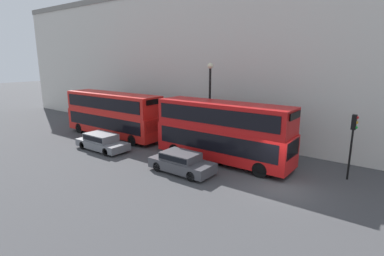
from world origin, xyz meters
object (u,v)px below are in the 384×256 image
(car_dark_sedan, at_px, (181,162))
(car_hatchback, at_px, (102,141))
(bus_second_in_queue, at_px, (113,113))
(bus_leading, at_px, (223,130))
(traffic_light, at_px, (353,134))
(pedestrian, at_px, (140,126))

(car_dark_sedan, relative_size, car_hatchback, 0.92)
(bus_second_in_queue, height_order, car_dark_sedan, bus_second_in_queue)
(bus_leading, distance_m, traffic_light, 8.18)
(bus_second_in_queue, bearing_deg, car_hatchback, -141.16)
(bus_leading, distance_m, pedestrian, 10.92)
(bus_second_in_queue, relative_size, traffic_light, 2.72)
(bus_second_in_queue, xyz_separation_m, car_dark_sedan, (-3.40, -11.10, -1.59))
(bus_second_in_queue, bearing_deg, bus_leading, -90.00)
(traffic_light, bearing_deg, bus_second_in_queue, 95.21)
(car_hatchback, bearing_deg, bus_leading, -70.10)
(car_hatchback, bearing_deg, car_dark_sedan, -90.00)
(bus_leading, relative_size, traffic_light, 2.50)
(bus_leading, height_order, traffic_light, bus_leading)
(bus_leading, bearing_deg, car_dark_sedan, 163.09)
(car_dark_sedan, xyz_separation_m, car_hatchback, (-0.00, 8.36, 0.00))
(pedestrian, bearing_deg, car_dark_sedan, -119.40)
(bus_leading, xyz_separation_m, car_hatchback, (-3.40, 9.39, -1.67))
(bus_leading, bearing_deg, bus_second_in_queue, 90.00)
(bus_second_in_queue, xyz_separation_m, pedestrian, (2.00, -1.51, -1.47))
(car_hatchback, height_order, traffic_light, traffic_light)
(car_dark_sedan, xyz_separation_m, pedestrian, (5.40, 9.58, 0.12))
(traffic_light, bearing_deg, car_dark_sedan, 120.20)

